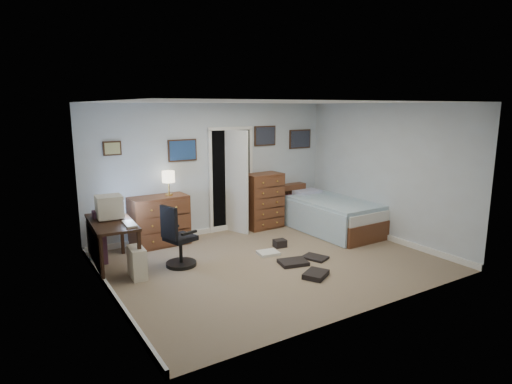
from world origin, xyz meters
TOP-DOWN VIEW (x-y plane):
  - floor at (0.00, 0.00)m, footprint 5.00×4.00m
  - computer_desk at (-2.29, 1.07)m, footprint 0.67×1.33m
  - crt_monitor at (-2.18, 1.21)m, footprint 0.41×0.38m
  - keyboard at (-2.02, 0.71)m, footprint 0.17×0.41m
  - pc_tower at (-2.00, 0.51)m, footprint 0.23×0.43m
  - office_chair at (-1.34, 0.60)m, footprint 0.59×0.59m
  - media_stack at (-2.32, 1.36)m, footprint 0.18×0.18m
  - low_dresser at (-1.21, 1.77)m, footprint 1.02×0.55m
  - table_lamp at (-1.01, 1.77)m, footprint 0.23×0.23m
  - doorway at (0.35, 2.27)m, footprint 0.96×1.12m
  - tall_dresser at (0.97, 1.75)m, footprint 0.78×0.49m
  - headboard_bookcase at (1.64, 1.86)m, footprint 0.91×0.28m
  - bed at (1.98, 0.85)m, footprint 1.16×2.12m
  - wall_posters at (0.57, 1.98)m, footprint 4.38×0.04m
  - floor_clutter at (0.32, -0.20)m, footprint 0.93×1.71m

SIDE VIEW (x-z plane):
  - floor at x=0.00m, z-range -0.02..0.00m
  - floor_clutter at x=0.32m, z-range -0.03..0.10m
  - pc_tower at x=-2.00m, z-range 0.00..0.45m
  - bed at x=1.98m, z-range -0.02..0.67m
  - office_chair at x=-1.34m, z-range -0.11..0.87m
  - media_stack at x=-2.32m, z-range 0.00..0.86m
  - headboard_bookcase at x=1.64m, z-range 0.02..0.83m
  - low_dresser at x=-1.21m, z-range 0.00..0.89m
  - tall_dresser at x=0.97m, z-range 0.00..1.12m
  - computer_desk at x=-2.29m, z-range 0.20..0.95m
  - keyboard at x=-2.02m, z-range 0.75..0.77m
  - crt_monitor at x=-2.18m, z-range 0.75..1.11m
  - doorway at x=0.35m, z-range -0.02..2.03m
  - table_lamp at x=-1.01m, z-range 0.99..1.42m
  - wall_posters at x=0.57m, z-range 1.45..2.05m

